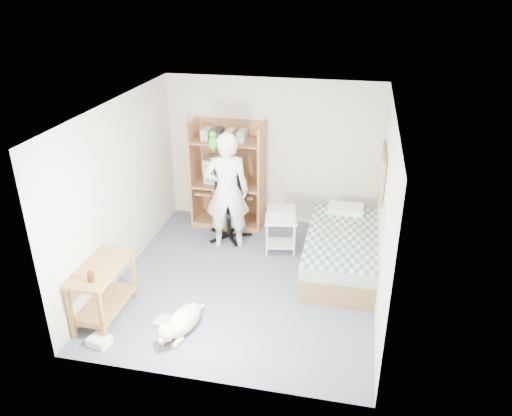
# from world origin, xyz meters

# --- Properties ---
(floor) EXTENTS (4.00, 4.00, 0.00)m
(floor) POSITION_xyz_m (0.00, 0.00, 0.00)
(floor) COLOR #4D5669
(floor) RESTS_ON ground
(wall_back) EXTENTS (3.60, 0.02, 2.50)m
(wall_back) POSITION_xyz_m (0.00, 2.00, 1.25)
(wall_back) COLOR beige
(wall_back) RESTS_ON floor
(wall_right) EXTENTS (0.02, 4.00, 2.50)m
(wall_right) POSITION_xyz_m (1.80, 0.00, 1.25)
(wall_right) COLOR beige
(wall_right) RESTS_ON floor
(wall_left) EXTENTS (0.02, 4.00, 2.50)m
(wall_left) POSITION_xyz_m (-1.80, 0.00, 1.25)
(wall_left) COLOR beige
(wall_left) RESTS_ON floor
(ceiling) EXTENTS (3.60, 4.00, 0.02)m
(ceiling) POSITION_xyz_m (0.00, 0.00, 2.50)
(ceiling) COLOR white
(ceiling) RESTS_ON wall_back
(computer_hutch) EXTENTS (1.20, 0.63, 1.80)m
(computer_hutch) POSITION_xyz_m (-0.70, 1.74, 0.82)
(computer_hutch) COLOR brown
(computer_hutch) RESTS_ON floor
(bed) EXTENTS (1.02, 2.02, 0.66)m
(bed) POSITION_xyz_m (1.30, 0.62, 0.29)
(bed) COLOR brown
(bed) RESTS_ON floor
(side_desk) EXTENTS (0.50, 1.00, 0.75)m
(side_desk) POSITION_xyz_m (-1.55, -1.20, 0.49)
(side_desk) COLOR brown
(side_desk) RESTS_ON floor
(corkboard) EXTENTS (0.04, 0.94, 0.66)m
(corkboard) POSITION_xyz_m (1.77, 0.90, 1.45)
(corkboard) COLOR olive
(corkboard) RESTS_ON wall_right
(office_chair) EXTENTS (0.64, 0.65, 1.14)m
(office_chair) POSITION_xyz_m (-0.58, 1.24, 0.41)
(office_chair) COLOR black
(office_chair) RESTS_ON floor
(person) EXTENTS (0.78, 0.61, 1.89)m
(person) POSITION_xyz_m (-0.51, 0.93, 0.95)
(person) COLOR white
(person) RESTS_ON floor
(parrot) EXTENTS (0.14, 0.24, 0.38)m
(parrot) POSITION_xyz_m (-0.71, 0.95, 1.73)
(parrot) COLOR #1C9916
(parrot) RESTS_ON person
(dog) EXTENTS (0.45, 0.93, 0.35)m
(dog) POSITION_xyz_m (-0.52, -1.29, 0.15)
(dog) COLOR beige
(dog) RESTS_ON floor
(printer_cart) EXTENTS (0.54, 0.46, 0.58)m
(printer_cart) POSITION_xyz_m (0.34, 0.90, 0.38)
(printer_cart) COLOR white
(printer_cart) RESTS_ON floor
(printer) EXTENTS (0.47, 0.38, 0.18)m
(printer) POSITION_xyz_m (0.34, 0.90, 0.67)
(printer) COLOR #B0AFAB
(printer) RESTS_ON printer_cart
(crt_monitor) EXTENTS (0.46, 0.49, 0.41)m
(crt_monitor) POSITION_xyz_m (-0.86, 1.75, 0.98)
(crt_monitor) COLOR beige
(crt_monitor) RESTS_ON computer_hutch
(keyboard) EXTENTS (0.47, 0.21, 0.03)m
(keyboard) POSITION_xyz_m (-0.72, 1.58, 0.67)
(keyboard) COLOR beige
(keyboard) RESTS_ON computer_hutch
(pencil_cup) EXTENTS (0.08, 0.08, 0.12)m
(pencil_cup) POSITION_xyz_m (-0.40, 1.65, 0.82)
(pencil_cup) COLOR gold
(pencil_cup) RESTS_ON computer_hutch
(drink_glass) EXTENTS (0.08, 0.08, 0.12)m
(drink_glass) POSITION_xyz_m (-1.50, -1.50, 0.81)
(drink_glass) COLOR #3B1B09
(drink_glass) RESTS_ON side_desk
(floor_box_a) EXTENTS (0.29, 0.25, 0.10)m
(floor_box_a) POSITION_xyz_m (-1.39, -1.70, 0.05)
(floor_box_a) COLOR white
(floor_box_a) RESTS_ON floor
(floor_box_b) EXTENTS (0.23, 0.26, 0.08)m
(floor_box_b) POSITION_xyz_m (-0.80, -1.20, 0.04)
(floor_box_b) COLOR #A8A8A4
(floor_box_b) RESTS_ON floor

